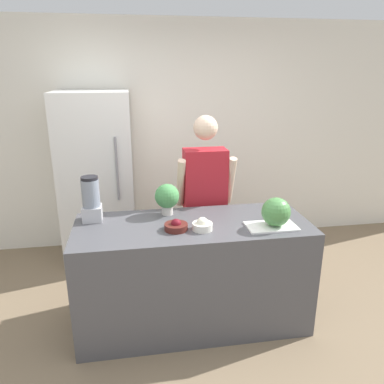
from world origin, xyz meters
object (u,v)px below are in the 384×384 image
at_px(bowl_cherries, 176,226).
at_px(blender, 91,200).
at_px(refrigerator, 97,179).
at_px(potted_plant, 167,197).
at_px(person, 205,203).
at_px(bowl_cream, 202,225).
at_px(watermelon, 276,212).

relative_size(bowl_cherries, blender, 0.49).
distance_m(refrigerator, blender, 1.14).
distance_m(blender, potted_plant, 0.61).
bearing_deg(potted_plant, refrigerator, 120.73).
bearing_deg(person, potted_plant, -140.30).
height_order(bowl_cherries, bowl_cream, bowl_cream).
bearing_deg(bowl_cherries, person, 61.60).
bearing_deg(watermelon, person, 119.54).
bearing_deg(person, refrigerator, 143.02).
xyz_separation_m(refrigerator, blender, (0.05, -1.13, 0.15)).
xyz_separation_m(person, blender, (-0.99, -0.35, 0.21)).
bearing_deg(refrigerator, potted_plant, -59.27).
relative_size(person, blender, 4.58).
bearing_deg(bowl_cherries, watermelon, -5.39).
xyz_separation_m(watermelon, bowl_cream, (-0.56, 0.04, -0.09)).
bearing_deg(bowl_cream, person, 77.24).
bearing_deg(bowl_cream, bowl_cherries, 170.31).
bearing_deg(potted_plant, person, 39.70).
xyz_separation_m(refrigerator, watermelon, (1.44, -1.50, 0.10)).
xyz_separation_m(blender, potted_plant, (0.61, 0.03, -0.02)).
xyz_separation_m(person, watermelon, (0.41, -0.72, 0.16)).
xyz_separation_m(bowl_cherries, potted_plant, (-0.03, 0.33, 0.12)).
distance_m(person, watermelon, 0.84).
distance_m(refrigerator, watermelon, 2.08).
height_order(person, watermelon, person).
height_order(refrigerator, potted_plant, refrigerator).
bearing_deg(blender, potted_plant, 3.23).
relative_size(bowl_cherries, bowl_cream, 1.16).
height_order(bowl_cherries, potted_plant, potted_plant).
height_order(bowl_cherries, blender, blender).
bearing_deg(blender, refrigerator, 92.36).
height_order(person, bowl_cream, person).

